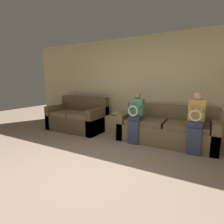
{
  "coord_description": "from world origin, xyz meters",
  "views": [
    {
      "loc": [
        1.53,
        -1.82,
        1.4
      ],
      "look_at": [
        -0.35,
        1.6,
        0.71
      ],
      "focal_mm": 28.0,
      "sensor_mm": 36.0,
      "label": 1
    }
  ],
  "objects_px": {
    "couch_main": "(166,129)",
    "child_left_seated": "(136,116)",
    "book_stack": "(117,114)",
    "side_shelf": "(117,124)",
    "child_right_seated": "(196,121)",
    "couch_side": "(78,118)"
  },
  "relations": [
    {
      "from": "couch_side",
      "to": "side_shelf",
      "type": "distance_m",
      "value": 1.17
    },
    {
      "from": "couch_main",
      "to": "couch_side",
      "type": "distance_m",
      "value": 2.49
    },
    {
      "from": "side_shelf",
      "to": "book_stack",
      "type": "height_order",
      "value": "book_stack"
    },
    {
      "from": "child_right_seated",
      "to": "side_shelf",
      "type": "relative_size",
      "value": 2.26
    },
    {
      "from": "couch_main",
      "to": "child_right_seated",
      "type": "bearing_deg",
      "value": -30.39
    },
    {
      "from": "couch_main",
      "to": "child_left_seated",
      "type": "distance_m",
      "value": 0.79
    },
    {
      "from": "child_right_seated",
      "to": "book_stack",
      "type": "height_order",
      "value": "child_right_seated"
    },
    {
      "from": "couch_main",
      "to": "side_shelf",
      "type": "bearing_deg",
      "value": 172.65
    },
    {
      "from": "child_left_seated",
      "to": "couch_side",
      "type": "bearing_deg",
      "value": 173.23
    },
    {
      "from": "side_shelf",
      "to": "book_stack",
      "type": "distance_m",
      "value": 0.27
    },
    {
      "from": "couch_main",
      "to": "child_right_seated",
      "type": "distance_m",
      "value": 0.79
    },
    {
      "from": "couch_side",
      "to": "side_shelf",
      "type": "xyz_separation_m",
      "value": [
        1.13,
        0.32,
        -0.09
      ]
    },
    {
      "from": "side_shelf",
      "to": "book_stack",
      "type": "bearing_deg",
      "value": -167.84
    },
    {
      "from": "couch_main",
      "to": "couch_side",
      "type": "relative_size",
      "value": 1.31
    },
    {
      "from": "couch_main",
      "to": "child_right_seated",
      "type": "relative_size",
      "value": 1.77
    },
    {
      "from": "couch_main",
      "to": "side_shelf",
      "type": "relative_size",
      "value": 4.0
    },
    {
      "from": "couch_main",
      "to": "side_shelf",
      "type": "xyz_separation_m",
      "value": [
        -1.36,
        0.18,
        -0.07
      ]
    },
    {
      "from": "book_stack",
      "to": "child_right_seated",
      "type": "bearing_deg",
      "value": -15.13
    },
    {
      "from": "book_stack",
      "to": "couch_main",
      "type": "bearing_deg",
      "value": -7.29
    },
    {
      "from": "child_left_seated",
      "to": "book_stack",
      "type": "bearing_deg",
      "value": 144.2
    },
    {
      "from": "side_shelf",
      "to": "child_left_seated",
      "type": "bearing_deg",
      "value": -36.01
    },
    {
      "from": "couch_main",
      "to": "book_stack",
      "type": "distance_m",
      "value": 1.39
    }
  ]
}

